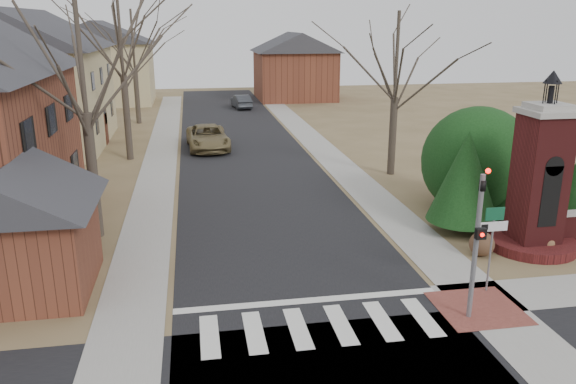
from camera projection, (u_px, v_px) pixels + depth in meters
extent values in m
plane|color=brown|center=(326.00, 342.00, 14.68)|extent=(120.00, 120.00, 0.00)
cube|color=black|center=(245.00, 155.00, 35.42)|extent=(8.00, 70.00, 0.01)
cube|color=silver|center=(319.00, 326.00, 15.43)|extent=(8.00, 2.20, 0.02)
cube|color=silver|center=(308.00, 301.00, 16.85)|extent=(8.00, 0.35, 0.02)
cube|color=gray|center=(325.00, 151.00, 36.27)|extent=(2.00, 60.00, 0.02)
cube|color=gray|center=(161.00, 158.00, 34.57)|extent=(2.00, 60.00, 0.02)
cube|color=brown|center=(478.00, 308.00, 16.40)|extent=(2.40, 2.40, 0.02)
cylinder|color=slate|center=(476.00, 248.00, 15.34)|extent=(0.14, 0.14, 4.20)
imported|color=black|center=(483.00, 180.00, 14.77)|extent=(0.15, 0.18, 0.90)
sphere|color=#FF0C05|center=(488.00, 171.00, 14.47)|extent=(0.14, 0.14, 0.14)
cube|color=black|center=(481.00, 234.00, 15.02)|extent=(0.28, 0.16, 0.30)
sphere|color=#FF0C05|center=(482.00, 235.00, 14.94)|extent=(0.11, 0.11, 0.11)
cylinder|color=slate|center=(490.00, 252.00, 17.10)|extent=(0.06, 0.06, 2.60)
cube|color=silver|center=(494.00, 226.00, 16.83)|extent=(0.90, 0.03, 0.30)
cube|color=black|center=(485.00, 227.00, 16.77)|extent=(0.22, 0.02, 0.18)
cube|color=#104D2F|center=(495.00, 214.00, 16.72)|extent=(0.60, 0.03, 0.40)
cylinder|color=#57191A|center=(531.00, 243.00, 20.81)|extent=(3.20, 3.20, 0.36)
cube|color=#57191A|center=(539.00, 183.00, 20.13)|extent=(1.50, 1.50, 5.00)
cube|color=black|center=(550.00, 197.00, 19.54)|extent=(0.70, 0.10, 2.20)
cube|color=gray|center=(548.00, 112.00, 19.39)|extent=(1.70, 1.70, 0.20)
cube|color=gray|center=(549.00, 106.00, 19.34)|extent=(1.30, 1.30, 0.20)
cylinder|color=black|center=(551.00, 95.00, 19.22)|extent=(0.20, 0.20, 0.60)
cone|color=black|center=(553.00, 77.00, 19.04)|extent=(0.64, 0.64, 0.45)
cube|color=tan|center=(32.00, 98.00, 37.01)|extent=(9.00, 12.00, 6.40)
cube|color=brown|center=(22.00, 249.00, 17.13)|extent=(4.00, 4.00, 2.80)
cube|color=tan|center=(102.00, 74.00, 57.11)|extent=(10.00, 8.00, 6.00)
cube|color=tan|center=(65.00, 33.00, 53.99)|extent=(0.75, 0.75, 3.08)
cube|color=brown|center=(295.00, 75.00, 60.52)|extent=(8.00, 8.00, 5.00)
cube|color=brown|center=(276.00, 44.00, 57.65)|extent=(0.75, 0.75, 2.80)
cylinder|color=#473D33|center=(461.00, 225.00, 22.38)|extent=(0.20, 0.20, 0.50)
cone|color=black|center=(465.00, 176.00, 21.78)|extent=(2.80, 2.80, 3.60)
cylinder|color=#473D33|center=(520.00, 211.00, 24.05)|extent=(0.20, 0.20, 0.50)
cone|color=black|center=(526.00, 158.00, 23.37)|extent=(3.40, 3.40, 4.20)
sphere|color=black|center=(477.00, 157.00, 24.41)|extent=(4.80, 4.80, 4.80)
cylinder|color=#473D33|center=(93.00, 176.00, 21.32)|extent=(0.40, 0.40, 4.83)
cylinder|color=#473D33|center=(127.00, 118.00, 33.55)|extent=(0.40, 0.40, 5.04)
cylinder|color=#473D33|center=(137.00, 96.00, 45.82)|extent=(0.40, 0.40, 4.41)
cylinder|color=#473D33|center=(392.00, 136.00, 30.38)|extent=(0.40, 0.40, 4.20)
imported|color=olive|center=(208.00, 137.00, 36.82)|extent=(2.88, 5.70, 1.55)
imported|color=#363A3F|center=(241.00, 102.00, 54.26)|extent=(1.88, 4.12, 1.31)
sphere|color=#503624|center=(482.00, 244.00, 20.00)|extent=(0.89, 0.89, 0.89)
sphere|color=brown|center=(545.00, 241.00, 20.42)|extent=(0.77, 0.77, 0.77)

